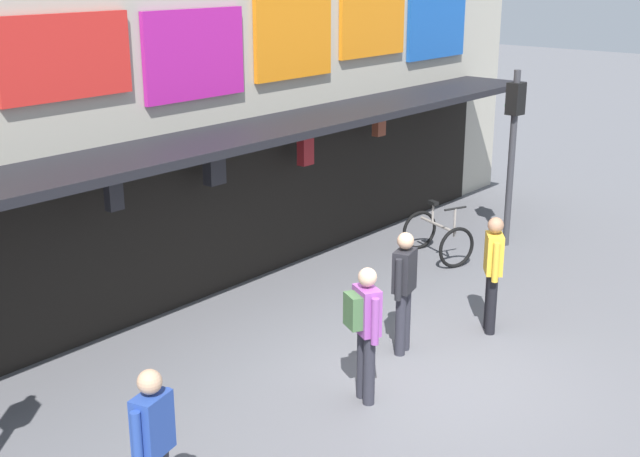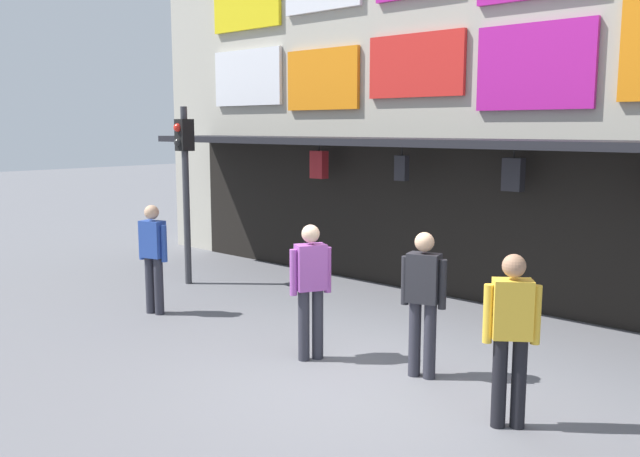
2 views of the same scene
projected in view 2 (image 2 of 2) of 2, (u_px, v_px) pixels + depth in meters
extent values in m
plane|color=slate|center=(366.00, 380.00, 7.67)|extent=(80.00, 80.00, 0.00)
cube|color=#B2AD9E|center=(554.00, 51.00, 10.46)|extent=(18.00, 1.20, 8.00)
cube|color=black|center=(511.00, 144.00, 9.71)|extent=(15.30, 1.40, 0.12)
cube|color=yellow|center=(246.00, 5.00, 13.98)|extent=(1.98, 0.08, 0.99)
cube|color=white|center=(247.00, 78.00, 14.19)|extent=(1.99, 0.08, 1.15)
cube|color=orange|center=(322.00, 79.00, 12.82)|extent=(1.76, 0.08, 1.13)
cube|color=red|center=(415.00, 65.00, 11.40)|extent=(1.89, 0.08, 1.05)
cube|color=#B71E93|center=(534.00, 66.00, 10.02)|extent=(1.84, 0.08, 1.27)
cylinder|color=black|center=(319.00, 147.00, 12.46)|extent=(0.02, 0.02, 0.13)
cube|color=maroon|center=(319.00, 165.00, 12.51)|extent=(0.31, 0.18, 0.51)
cylinder|color=black|center=(402.00, 151.00, 11.10)|extent=(0.02, 0.02, 0.16)
cube|color=#232328|center=(402.00, 168.00, 11.14)|extent=(0.21, 0.13, 0.41)
cylinder|color=black|center=(514.00, 153.00, 9.97)|extent=(0.02, 0.02, 0.15)
cube|color=#232328|center=(513.00, 175.00, 10.02)|extent=(0.30, 0.18, 0.49)
cube|color=black|center=(528.00, 232.00, 10.41)|extent=(15.30, 0.04, 2.50)
cylinder|color=#38383D|center=(186.00, 197.00, 12.20)|extent=(0.12, 0.12, 3.20)
cube|color=black|center=(184.00, 135.00, 12.04)|extent=(0.30, 0.27, 0.56)
sphere|color=red|center=(178.00, 128.00, 11.93)|extent=(0.15, 0.15, 0.15)
sphere|color=black|center=(178.00, 143.00, 11.97)|extent=(0.15, 0.15, 0.15)
cylinder|color=black|center=(499.00, 382.00, 6.43)|extent=(0.14, 0.14, 0.88)
cylinder|color=black|center=(519.00, 383.00, 6.41)|extent=(0.14, 0.14, 0.88)
cube|color=gold|center=(512.00, 309.00, 6.31)|extent=(0.42, 0.39, 0.56)
sphere|color=#A87A5B|center=(514.00, 266.00, 6.25)|extent=(0.22, 0.22, 0.22)
cylinder|color=gold|center=(488.00, 314.00, 6.34)|extent=(0.09, 0.09, 0.56)
cylinder|color=gold|center=(536.00, 315.00, 6.30)|extent=(0.09, 0.09, 0.56)
cylinder|color=#2D2D38|center=(318.00, 324.00, 8.34)|extent=(0.14, 0.14, 0.88)
cylinder|color=#2D2D38|center=(304.00, 325.00, 8.28)|extent=(0.14, 0.14, 0.88)
cube|color=#9E4CA8|center=(311.00, 267.00, 8.21)|extent=(0.36, 0.42, 0.56)
sphere|color=beige|center=(311.00, 234.00, 8.14)|extent=(0.22, 0.22, 0.22)
cylinder|color=#9E4CA8|center=(328.00, 270.00, 8.29)|extent=(0.09, 0.09, 0.56)
cylinder|color=#9E4CA8|center=(293.00, 272.00, 8.14)|extent=(0.09, 0.09, 0.56)
cube|color=#477042|center=(306.00, 263.00, 8.35)|extent=(0.27, 0.32, 0.40)
cylinder|color=#2D2D38|center=(415.00, 339.00, 7.76)|extent=(0.14, 0.14, 0.88)
cylinder|color=#2D2D38|center=(430.00, 341.00, 7.68)|extent=(0.14, 0.14, 0.88)
cube|color=#232328|center=(424.00, 278.00, 7.61)|extent=(0.40, 0.30, 0.56)
sphere|color=tan|center=(424.00, 242.00, 7.55)|extent=(0.22, 0.22, 0.22)
cylinder|color=#232328|center=(405.00, 280.00, 7.72)|extent=(0.09, 0.09, 0.56)
cylinder|color=#232328|center=(442.00, 284.00, 7.52)|extent=(0.09, 0.09, 0.56)
cylinder|color=#2D2D38|center=(150.00, 285.00, 10.41)|extent=(0.14, 0.14, 0.88)
cylinder|color=#2D2D38|center=(159.00, 286.00, 10.32)|extent=(0.14, 0.14, 0.88)
cube|color=#28479E|center=(153.00, 239.00, 10.26)|extent=(0.40, 0.30, 0.56)
sphere|color=tan|center=(152.00, 212.00, 10.20)|extent=(0.22, 0.22, 0.22)
cylinder|color=#28479E|center=(142.00, 241.00, 10.37)|extent=(0.09, 0.09, 0.56)
cylinder|color=#28479E|center=(164.00, 244.00, 10.17)|extent=(0.09, 0.09, 0.56)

